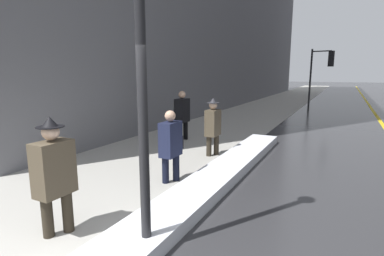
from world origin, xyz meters
The scene contains 9 objects.
sidewalk_slab centered at (-2.00, 15.00, 0.01)m, with size 4.00×80.00×0.01m.
road_centre_stripe centered at (4.00, 15.00, 0.00)m, with size 0.16×80.00×0.00m.
snow_bank_curb centered at (0.24, 3.86, 0.11)m, with size 0.79×8.18×0.22m.
lamp_post centered at (0.39, 1.21, 2.93)m, with size 0.28×0.28×4.90m.
traffic_light_near centered at (1.15, 18.17, 2.61)m, with size 1.30×0.37×3.62m.
pedestrian_nearside centered at (-0.93, 1.00, 0.90)m, with size 0.35×0.51×1.65m.
pedestrian_with_shoulder_bag centered at (-0.59, 3.45, 0.82)m, with size 0.29×0.69×1.48m.
pedestrian_in_fedora centered at (-0.62, 5.65, 0.85)m, with size 0.33×0.48×1.56m.
pedestrian_trailing centered at (-2.26, 6.94, 0.90)m, with size 0.32×0.53×1.63m.
Camera 1 is at (2.43, -1.56, 2.20)m, focal length 28.00 mm.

